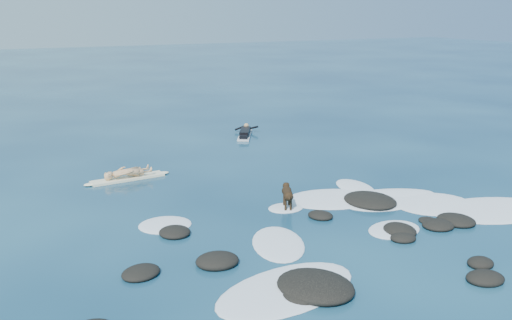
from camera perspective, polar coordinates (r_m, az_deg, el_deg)
ground at (r=15.67m, az=3.58°, el=-6.95°), size 160.00×160.00×0.00m
reef_rocks at (r=14.37m, az=8.91°, el=-8.85°), size 11.58×7.31×0.43m
breaking_foam at (r=16.88m, az=11.82°, el=-5.59°), size 12.13×7.60×0.12m
standing_surfer_rig at (r=20.36m, az=-12.80°, el=-0.06°), size 3.11×0.76×1.76m
paddling_surfer_rig at (r=26.88m, az=-1.10°, el=2.73°), size 1.79×2.45×0.45m
dog at (r=17.07m, az=3.15°, el=-3.34°), size 0.60×1.10×0.74m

